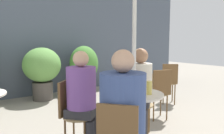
{
  "coord_description": "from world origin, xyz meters",
  "views": [
    {
      "loc": [
        -1.54,
        -1.63,
        1.32
      ],
      "look_at": [
        0.02,
        0.52,
        1.01
      ],
      "focal_mm": 35.0,
      "sensor_mm": 36.0,
      "label": 1
    }
  ],
  "objects_px": {
    "seated_person_0": "(140,85)",
    "beer_glass_3": "(133,84)",
    "potted_plant_2": "(84,67)",
    "potted_plant_1": "(42,68)",
    "bistro_chair_5": "(169,80)",
    "bistro_chair_0": "(141,98)",
    "cafe_table_near": "(133,113)",
    "beer_glass_2": "(149,88)",
    "seated_person_1": "(83,94)",
    "beer_glass_0": "(119,85)",
    "bistro_chair_3": "(160,90)",
    "beer_glass_1": "(136,87)",
    "seated_person_2": "(123,112)",
    "bistro_chair_1": "(72,109)"
  },
  "relations": [
    {
      "from": "cafe_table_near",
      "to": "beer_glass_0",
      "type": "relative_size",
      "value": 4.03
    },
    {
      "from": "potted_plant_2",
      "to": "cafe_table_near",
      "type": "bearing_deg",
      "value": -109.25
    },
    {
      "from": "bistro_chair_5",
      "to": "bistro_chair_0",
      "type": "bearing_deg",
      "value": 65.13
    },
    {
      "from": "seated_person_2",
      "to": "beer_glass_2",
      "type": "bearing_deg",
      "value": -106.22
    },
    {
      "from": "seated_person_0",
      "to": "beer_glass_3",
      "type": "xyz_separation_m",
      "value": [
        -0.35,
        -0.25,
        0.1
      ]
    },
    {
      "from": "beer_glass_1",
      "to": "beer_glass_2",
      "type": "relative_size",
      "value": 1.38
    },
    {
      "from": "cafe_table_near",
      "to": "beer_glass_2",
      "type": "relative_size",
      "value": 5.25
    },
    {
      "from": "seated_person_0",
      "to": "potted_plant_1",
      "type": "xyz_separation_m",
      "value": [
        -0.43,
        2.72,
        -0.01
      ]
    },
    {
      "from": "beer_glass_2",
      "to": "potted_plant_1",
      "type": "relative_size",
      "value": 0.12
    },
    {
      "from": "beer_glass_0",
      "to": "potted_plant_2",
      "type": "bearing_deg",
      "value": 67.75
    },
    {
      "from": "bistro_chair_5",
      "to": "seated_person_0",
      "type": "relative_size",
      "value": 0.7
    },
    {
      "from": "cafe_table_near",
      "to": "beer_glass_1",
      "type": "distance_m",
      "value": 0.36
    },
    {
      "from": "seated_person_0",
      "to": "potted_plant_2",
      "type": "xyz_separation_m",
      "value": [
        0.61,
        2.68,
        -0.05
      ]
    },
    {
      "from": "bistro_chair_0",
      "to": "seated_person_0",
      "type": "relative_size",
      "value": 0.7
    },
    {
      "from": "seated_person_2",
      "to": "beer_glass_3",
      "type": "xyz_separation_m",
      "value": [
        0.57,
        0.51,
        0.09
      ]
    },
    {
      "from": "bistro_chair_5",
      "to": "beer_glass_2",
      "type": "xyz_separation_m",
      "value": [
        -1.95,
        -1.32,
        0.31
      ]
    },
    {
      "from": "bistro_chair_3",
      "to": "beer_glass_0",
      "type": "relative_size",
      "value": 4.59
    },
    {
      "from": "bistro_chair_1",
      "to": "bistro_chair_3",
      "type": "height_order",
      "value": "same"
    },
    {
      "from": "seated_person_0",
      "to": "beer_glass_3",
      "type": "height_order",
      "value": "seated_person_0"
    },
    {
      "from": "seated_person_0",
      "to": "beer_glass_2",
      "type": "height_order",
      "value": "seated_person_0"
    },
    {
      "from": "seated_person_0",
      "to": "beer_glass_3",
      "type": "distance_m",
      "value": 0.44
    },
    {
      "from": "bistro_chair_0",
      "to": "beer_glass_2",
      "type": "height_order",
      "value": "beer_glass_2"
    },
    {
      "from": "bistro_chair_1",
      "to": "bistro_chair_5",
      "type": "xyz_separation_m",
      "value": [
        2.52,
        0.62,
        0.0
      ]
    },
    {
      "from": "cafe_table_near",
      "to": "potted_plant_2",
      "type": "xyz_separation_m",
      "value": [
        1.07,
        3.06,
        0.15
      ]
    },
    {
      "from": "potted_plant_2",
      "to": "bistro_chair_0",
      "type": "bearing_deg",
      "value": -101.02
    },
    {
      "from": "bistro_chair_5",
      "to": "seated_person_0",
      "type": "height_order",
      "value": "seated_person_0"
    },
    {
      "from": "seated_person_2",
      "to": "beer_glass_1",
      "type": "distance_m",
      "value": 0.45
    },
    {
      "from": "bistro_chair_5",
      "to": "bistro_chair_3",
      "type": "bearing_deg",
      "value": 70.49
    },
    {
      "from": "seated_person_0",
      "to": "potted_plant_2",
      "type": "bearing_deg",
      "value": 127.33
    },
    {
      "from": "cafe_table_near",
      "to": "potted_plant_2",
      "type": "relative_size",
      "value": 0.63
    },
    {
      "from": "seated_person_0",
      "to": "potted_plant_1",
      "type": "distance_m",
      "value": 2.75
    },
    {
      "from": "bistro_chair_1",
      "to": "seated_person_0",
      "type": "distance_m",
      "value": 0.97
    },
    {
      "from": "bistro_chair_3",
      "to": "beer_glass_1",
      "type": "relative_size",
      "value": 4.34
    },
    {
      "from": "bistro_chair_1",
      "to": "beer_glass_2",
      "type": "distance_m",
      "value": 0.96
    },
    {
      "from": "beer_glass_0",
      "to": "potted_plant_1",
      "type": "xyz_separation_m",
      "value": [
        0.18,
        3.04,
        -0.13
      ]
    },
    {
      "from": "bistro_chair_5",
      "to": "potted_plant_1",
      "type": "xyz_separation_m",
      "value": [
        -2.03,
        1.92,
        0.2
      ]
    },
    {
      "from": "beer_glass_3",
      "to": "beer_glass_1",
      "type": "bearing_deg",
      "value": -126.3
    },
    {
      "from": "beer_glass_3",
      "to": "potted_plant_1",
      "type": "bearing_deg",
      "value": 91.64
    },
    {
      "from": "cafe_table_near",
      "to": "seated_person_2",
      "type": "xyz_separation_m",
      "value": [
        -0.46,
        -0.38,
        0.2
      ]
    },
    {
      "from": "bistro_chair_1",
      "to": "bistro_chair_5",
      "type": "height_order",
      "value": "same"
    },
    {
      "from": "beer_glass_1",
      "to": "bistro_chair_5",
      "type": "bearing_deg",
      "value": 31.77
    },
    {
      "from": "seated_person_0",
      "to": "seated_person_1",
      "type": "relative_size",
      "value": 1.01
    },
    {
      "from": "beer_glass_2",
      "to": "potted_plant_1",
      "type": "xyz_separation_m",
      "value": [
        -0.07,
        3.24,
        -0.11
      ]
    },
    {
      "from": "beer_glass_3",
      "to": "potted_plant_2",
      "type": "height_order",
      "value": "potted_plant_2"
    },
    {
      "from": "bistro_chair_0",
      "to": "seated_person_1",
      "type": "bearing_deg",
      "value": -129.04
    },
    {
      "from": "bistro_chair_3",
      "to": "bistro_chair_5",
      "type": "distance_m",
      "value": 1.03
    },
    {
      "from": "bistro_chair_3",
      "to": "potted_plant_1",
      "type": "bearing_deg",
      "value": -41.53
    },
    {
      "from": "seated_person_1",
      "to": "potted_plant_1",
      "type": "bearing_deg",
      "value": 41.42
    },
    {
      "from": "beer_glass_2",
      "to": "beer_glass_1",
      "type": "bearing_deg",
      "value": -178.56
    },
    {
      "from": "beer_glass_2",
      "to": "potted_plant_2",
      "type": "height_order",
      "value": "potted_plant_2"
    }
  ]
}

